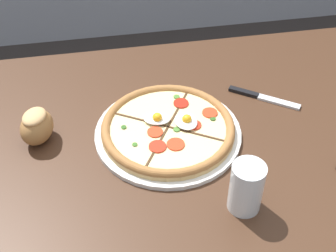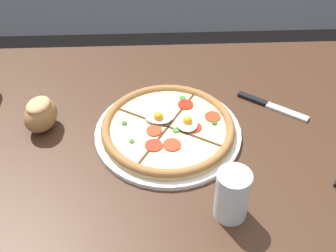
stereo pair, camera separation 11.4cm
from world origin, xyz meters
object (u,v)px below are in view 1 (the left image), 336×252
(dining_table, at_px, (207,161))
(water_glass, at_px, (246,190))
(bread_piece_near, at_px, (37,126))
(knife_spare, at_px, (263,97))
(pizza, at_px, (168,129))

(dining_table, xyz_separation_m, water_glass, (0.02, -0.23, 0.15))
(dining_table, xyz_separation_m, bread_piece_near, (-0.41, 0.05, 0.14))
(bread_piece_near, xyz_separation_m, water_glass, (0.43, -0.28, 0.01))
(dining_table, height_order, knife_spare, knife_spare)
(knife_spare, distance_m, water_glass, 0.38)
(dining_table, bearing_deg, bread_piece_near, 172.65)
(knife_spare, bearing_deg, dining_table, -113.20)
(pizza, distance_m, bread_piece_near, 0.32)
(water_glass, bearing_deg, pizza, 116.01)
(bread_piece_near, bearing_deg, pizza, -7.06)
(bread_piece_near, height_order, knife_spare, bread_piece_near)
(dining_table, distance_m, pizza, 0.15)
(dining_table, relative_size, knife_spare, 9.23)
(bread_piece_near, distance_m, water_glass, 0.52)
(knife_spare, bearing_deg, water_glass, -80.07)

